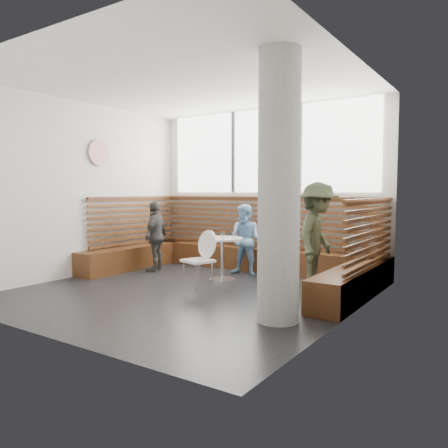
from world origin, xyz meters
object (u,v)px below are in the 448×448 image
Objects in this scene: concrete_column at (279,188)px; adult_man at (317,238)px; cafe_table at (222,250)px; child_left at (156,236)px; child_back at (246,240)px; cafe_chair at (201,255)px.

concrete_column reaches higher than adult_man.
child_left reaches higher than cafe_table.
child_left is (-3.33, -0.01, -0.16)m from adult_man.
adult_man is 1.24× the size of child_left.
adult_man is 1.79m from child_back.
adult_man is (1.74, 0.03, 0.31)m from cafe_table.
cafe_table is 0.55× the size of child_left.
concrete_column is 2.42× the size of child_back.
cafe_table is 0.57× the size of child_back.
cafe_table is 1.77m from adult_man.
cafe_chair is at bearing 108.13° from adult_man.
cafe_chair is 1.41m from child_back.
concrete_column is 4.26× the size of cafe_table.
concrete_column is at bearing 179.33° from adult_man.
cafe_table is 0.74m from cafe_chair.
adult_man reaches higher than child_back.
child_back is 0.96× the size of child_left.
child_left is at bearing 172.50° from cafe_chair.
adult_man is at bearing 1.02° from cafe_table.
child_back is (0.00, 1.41, 0.11)m from cafe_chair.
concrete_column is 3.41× the size of cafe_chair.
child_left is at bearing 154.49° from concrete_column.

